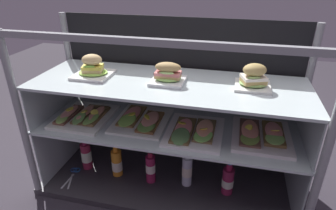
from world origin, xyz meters
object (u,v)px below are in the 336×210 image
at_px(plated_roll_sandwich_right_of_center, 167,75).
at_px(juice_bottle_front_left_end, 228,180).
at_px(open_sandwich_tray_mid_left, 261,134).
at_px(juice_bottle_back_right, 151,168).
at_px(kitchen_scissors, 74,173).
at_px(open_sandwich_tray_right_of_center, 84,116).
at_px(juice_bottle_back_left, 187,170).
at_px(open_sandwich_tray_far_right, 141,120).
at_px(plated_roll_sandwich_far_left, 93,69).
at_px(juice_bottle_front_second, 86,155).
at_px(juice_bottle_front_middle, 117,163).
at_px(open_sandwich_tray_center, 194,131).
at_px(plated_roll_sandwich_center, 254,78).

height_order(plated_roll_sandwich_right_of_center, juice_bottle_front_left_end, plated_roll_sandwich_right_of_center).
distance_m(open_sandwich_tray_mid_left, juice_bottle_back_right, 0.67).
distance_m(juice_bottle_back_right, kitchen_scissors, 0.51).
height_order(open_sandwich_tray_right_of_center, open_sandwich_tray_mid_left, open_sandwich_tray_mid_left).
bearing_deg(juice_bottle_back_left, open_sandwich_tray_far_right, 177.84).
height_order(plated_roll_sandwich_far_left, juice_bottle_front_second, plated_roll_sandwich_far_left).
relative_size(open_sandwich_tray_mid_left, juice_bottle_front_middle, 1.48).
relative_size(open_sandwich_tray_center, kitchen_scissors, 1.77).
bearing_deg(kitchen_scissors, juice_bottle_back_right, 5.84).
bearing_deg(juice_bottle_back_right, open_sandwich_tray_center, -3.79).
xyz_separation_m(open_sandwich_tray_far_right, juice_bottle_back_right, (0.06, -0.04, -0.30)).
height_order(juice_bottle_front_second, juice_bottle_front_middle, juice_bottle_front_middle).
distance_m(open_sandwich_tray_right_of_center, juice_bottle_front_left_end, 0.91).
height_order(plated_roll_sandwich_center, juice_bottle_back_left, plated_roll_sandwich_center).
distance_m(open_sandwich_tray_center, juice_bottle_front_middle, 0.57).
bearing_deg(juice_bottle_front_middle, open_sandwich_tray_right_of_center, -176.46).
distance_m(plated_roll_sandwich_right_of_center, juice_bottle_front_left_end, 0.70).
height_order(open_sandwich_tray_far_right, kitchen_scissors, open_sandwich_tray_far_right).
relative_size(plated_roll_sandwich_far_left, juice_bottle_back_left, 0.82).
distance_m(plated_roll_sandwich_center, open_sandwich_tray_far_right, 0.65).
xyz_separation_m(plated_roll_sandwich_right_of_center, juice_bottle_front_left_end, (0.36, -0.03, -0.60)).
xyz_separation_m(open_sandwich_tray_mid_left, juice_bottle_front_middle, (-0.82, -0.02, -0.31)).
distance_m(juice_bottle_front_middle, juice_bottle_back_right, 0.22).
distance_m(plated_roll_sandwich_right_of_center, kitchen_scissors, 0.91).
relative_size(plated_roll_sandwich_far_left, open_sandwich_tray_center, 0.56).
relative_size(open_sandwich_tray_right_of_center, juice_bottle_front_left_end, 1.62).
height_order(plated_roll_sandwich_right_of_center, plated_roll_sandwich_center, plated_roll_sandwich_center).
bearing_deg(plated_roll_sandwich_center, juice_bottle_back_right, -172.48).
relative_size(plated_roll_sandwich_right_of_center, juice_bottle_back_left, 0.72).
distance_m(open_sandwich_tray_mid_left, juice_bottle_front_middle, 0.88).
height_order(plated_roll_sandwich_center, juice_bottle_back_right, plated_roll_sandwich_center).
bearing_deg(plated_roll_sandwich_center, open_sandwich_tray_far_right, -176.79).
bearing_deg(open_sandwich_tray_right_of_center, juice_bottle_front_left_end, 0.76).
height_order(open_sandwich_tray_right_of_center, juice_bottle_back_right, open_sandwich_tray_right_of_center).
distance_m(juice_bottle_back_right, juice_bottle_front_left_end, 0.46).
bearing_deg(juice_bottle_back_right, juice_bottle_front_middle, 177.46).
height_order(juice_bottle_front_second, juice_bottle_back_left, juice_bottle_back_left).
xyz_separation_m(open_sandwich_tray_far_right, juice_bottle_front_left_end, (0.52, -0.03, -0.31)).
bearing_deg(open_sandwich_tray_mid_left, plated_roll_sandwich_center, 153.73).
height_order(juice_bottle_front_middle, juice_bottle_front_left_end, juice_bottle_front_middle).
distance_m(open_sandwich_tray_center, juice_bottle_back_right, 0.40).
bearing_deg(juice_bottle_back_left, plated_roll_sandwich_right_of_center, 175.51).
distance_m(plated_roll_sandwich_far_left, juice_bottle_back_right, 0.67).
bearing_deg(plated_roll_sandwich_center, kitchen_scissors, -173.29).
bearing_deg(open_sandwich_tray_mid_left, juice_bottle_front_second, -179.75).
relative_size(plated_roll_sandwich_right_of_center, open_sandwich_tray_right_of_center, 0.49).
relative_size(juice_bottle_back_left, kitchen_scissors, 1.21).
xyz_separation_m(open_sandwich_tray_mid_left, juice_bottle_front_left_end, (-0.14, -0.02, -0.31)).
bearing_deg(juice_bottle_front_middle, open_sandwich_tray_far_right, 9.26).
xyz_separation_m(plated_roll_sandwich_center, open_sandwich_tray_far_right, (-0.58, -0.03, -0.29)).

